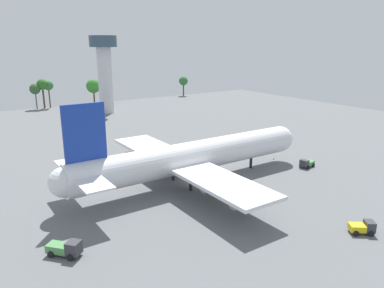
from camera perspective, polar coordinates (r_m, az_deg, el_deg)
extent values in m
plane|color=slate|center=(84.65, 0.00, -6.01)|extent=(251.84, 251.84, 0.00)
cylinder|color=silver|center=(82.56, 0.00, -1.96)|extent=(56.79, 6.75, 6.75)
sphere|color=silver|center=(100.62, 13.53, 0.80)|extent=(6.61, 6.61, 6.61)
sphere|color=silver|center=(71.56, -19.30, -5.64)|extent=(5.73, 5.73, 5.73)
cube|color=#19389E|center=(70.20, -16.37, 1.71)|extent=(7.95, 0.50, 10.79)
cube|color=silver|center=(67.22, -15.36, -5.75)|extent=(5.11, 10.12, 0.36)
cube|color=silver|center=(76.94, -17.98, -3.26)|extent=(5.11, 10.12, 0.36)
cube|color=silver|center=(70.49, 4.58, -5.99)|extent=(9.65, 24.40, 0.70)
cube|color=silver|center=(93.20, -6.35, -0.67)|extent=(9.65, 24.40, 0.70)
cylinder|color=gray|center=(74.39, 3.40, -6.25)|extent=(5.40, 2.83, 2.83)
cylinder|color=gray|center=(68.01, 8.06, -8.53)|extent=(5.40, 2.83, 2.83)
cylinder|color=gray|center=(91.07, -4.68, -2.17)|extent=(5.40, 2.83, 2.83)
cylinder|color=gray|center=(98.72, -7.26, -0.84)|extent=(5.40, 2.83, 2.83)
cylinder|color=black|center=(94.91, 9.15, -2.88)|extent=(0.70, 0.70, 2.90)
cylinder|color=black|center=(79.77, -0.20, -6.27)|extent=(0.70, 0.70, 2.90)
cylinder|color=black|center=(85.64, -2.97, -4.74)|extent=(0.70, 0.70, 2.90)
cube|color=#333338|center=(69.57, 25.88, -11.42)|extent=(2.39, 2.49, 1.75)
cube|color=yellow|center=(68.96, 24.29, -11.76)|extent=(3.17, 3.07, 1.09)
cylinder|color=black|center=(69.06, 26.13, -12.46)|extent=(0.91, 0.78, 0.93)
cylinder|color=black|center=(70.83, 25.46, -11.67)|extent=(0.91, 0.78, 0.93)
cylinder|color=black|center=(68.14, 24.18, -12.60)|extent=(0.91, 0.78, 0.93)
cylinder|color=black|center=(69.93, 23.55, -11.79)|extent=(0.91, 0.78, 0.93)
cube|color=#333338|center=(98.04, 17.08, -2.87)|extent=(1.73, 2.22, 1.70)
cube|color=#4C8C4C|center=(99.84, 17.69, -2.80)|extent=(2.88, 2.37, 0.99)
cylinder|color=black|center=(98.88, 16.51, -3.19)|extent=(0.97, 0.40, 0.94)
cylinder|color=black|center=(97.80, 17.61, -3.48)|extent=(0.97, 0.40, 0.94)
cylinder|color=black|center=(100.96, 17.29, -2.86)|extent=(0.97, 0.40, 0.94)
cylinder|color=black|center=(99.91, 18.37, -3.15)|extent=(0.97, 0.40, 0.94)
cube|color=silver|center=(104.77, -8.34, -1.16)|extent=(1.59, 2.01, 1.71)
cube|color=#B21E19|center=(103.87, -9.33, -1.49)|extent=(2.84, 2.10, 1.22)
cylinder|color=black|center=(104.11, -8.06, -1.75)|extent=(0.97, 0.35, 0.96)
cylinder|color=black|center=(105.86, -8.63, -1.48)|extent=(0.97, 0.35, 0.96)
cylinder|color=black|center=(102.91, -9.31, -2.00)|extent=(0.97, 0.35, 0.96)
cylinder|color=black|center=(104.68, -9.86, -1.73)|extent=(0.97, 0.35, 0.96)
cube|color=#333338|center=(59.33, -17.93, -15.12)|extent=(2.76, 2.76, 2.03)
cube|color=#4C8C4C|center=(60.86, -20.07, -14.94)|extent=(3.70, 3.82, 1.23)
cylinder|color=black|center=(59.09, -18.46, -16.45)|extent=(0.87, 0.94, 1.00)
cylinder|color=black|center=(60.63, -17.32, -15.47)|extent=(0.87, 0.94, 1.00)
cylinder|color=black|center=(60.78, -21.14, -15.76)|extent=(0.87, 0.94, 1.00)
cylinder|color=black|center=(62.27, -19.96, -14.84)|extent=(0.87, 0.94, 1.00)
cone|color=orange|center=(103.31, 12.61, -2.22)|extent=(0.41, 0.41, 0.58)
cylinder|color=silver|center=(172.12, -13.33, 9.58)|extent=(6.33, 6.33, 29.33)
cylinder|color=#334756|center=(171.35, -13.70, 15.28)|extent=(12.04, 12.04, 4.90)
cylinder|color=#51381E|center=(194.05, -23.07, 6.24)|extent=(0.51, 0.51, 8.19)
sphere|color=#30542C|center=(193.35, -23.24, 7.88)|extent=(5.11, 5.11, 5.11)
cylinder|color=#51381E|center=(194.60, -22.08, 6.65)|extent=(0.84, 0.84, 10.11)
sphere|color=#2E6924|center=(193.83, -22.28, 8.58)|extent=(5.27, 5.27, 5.27)
cylinder|color=#51381E|center=(195.21, -21.29, 6.68)|extent=(0.62, 0.62, 9.58)
sphere|color=#326936|center=(194.48, -21.47, 8.48)|extent=(4.73, 4.73, 4.73)
cylinder|color=#51381E|center=(201.47, -14.99, 7.08)|extent=(0.76, 0.76, 7.10)
sphere|color=#34802A|center=(200.77, -15.10, 8.71)|extent=(7.33, 7.33, 7.33)
cylinder|color=#51381E|center=(201.42, -14.99, 7.22)|extent=(0.79, 0.79, 8.05)
sphere|color=#227B2E|center=(200.75, -15.10, 8.80)|extent=(5.23, 5.23, 5.23)
cylinder|color=#51381E|center=(203.61, -13.17, 7.71)|extent=(0.67, 0.67, 10.13)
sphere|color=#2D5A2F|center=(202.84, -13.29, 9.68)|extent=(6.58, 6.58, 6.58)
cylinder|color=#51381E|center=(225.86, -1.34, 8.46)|extent=(0.79, 0.79, 7.24)
sphere|color=#2A6830|center=(225.29, -1.34, 9.78)|extent=(5.37, 5.37, 5.37)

